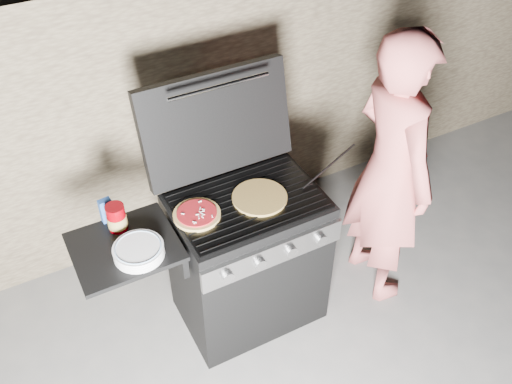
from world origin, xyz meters
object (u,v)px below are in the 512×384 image
gas_grill (209,275)px  sauce_jar (116,217)px  pizza_topped (197,214)px  person (390,172)px

gas_grill → sauce_jar: size_ratio=9.19×
pizza_topped → person: size_ratio=0.14×
sauce_jar → person: bearing=-9.6°
gas_grill → person: 1.17m
sauce_jar → person: (1.50, -0.25, -0.10)m
gas_grill → pizza_topped: size_ratio=5.52×
sauce_jar → pizza_topped: bearing=-16.1°
pizza_topped → sauce_jar: bearing=163.9°
gas_grill → pizza_topped: pizza_topped is taller
sauce_jar → person: 1.52m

